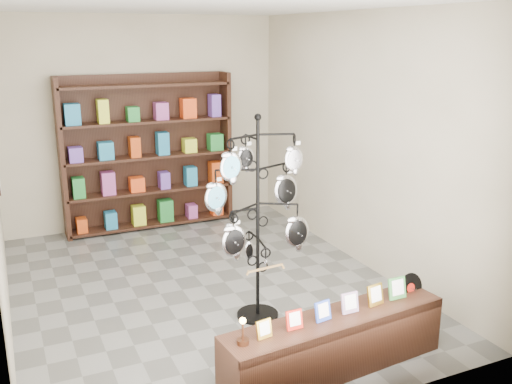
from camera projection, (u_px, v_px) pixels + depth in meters
ground at (204, 286)px, 6.40m from camera, size 5.00×5.00×0.00m
room_envelope at (199, 122)px, 5.90m from camera, size 5.00×5.00×5.00m
display_tree at (258, 204)px, 5.41m from camera, size 1.04×0.85×2.03m
front_shelf at (335, 343)px, 4.74m from camera, size 2.05×0.60×0.71m
back_shelving at (148, 157)px, 8.14m from camera, size 2.42×0.36×2.20m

